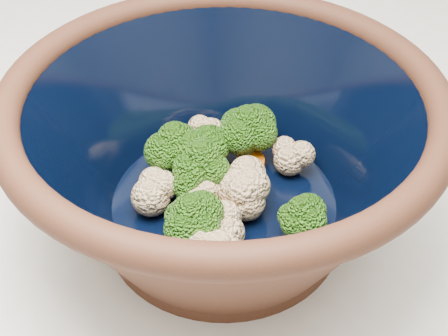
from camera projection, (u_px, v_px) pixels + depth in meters
name	position (u px, v px, depth m)	size (l,w,h in m)	color
mixing_bowl	(224.00, 154.00, 0.47)	(0.36, 0.36, 0.14)	black
vegetable_pile	(215.00, 175.00, 0.49)	(0.16, 0.15, 0.06)	#608442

